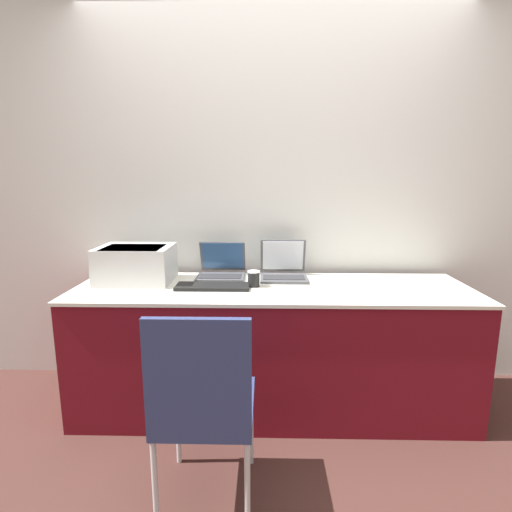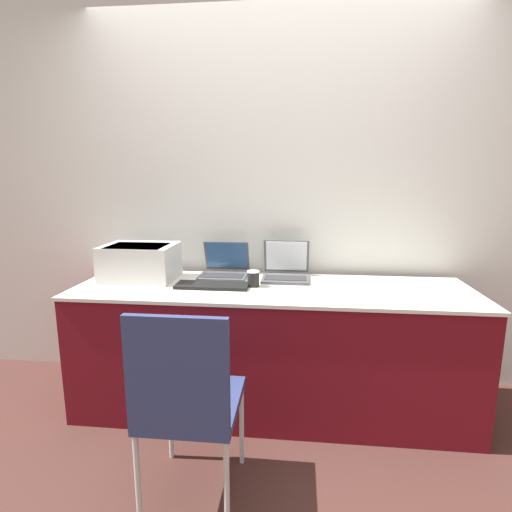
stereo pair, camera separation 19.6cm
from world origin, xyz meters
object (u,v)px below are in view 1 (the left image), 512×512
at_px(laptop_right, 283,270).
at_px(coffee_cup, 254,279).
at_px(laptop_left, 221,269).
at_px(external_keyboard, 213,287).
at_px(printer, 136,263).
at_px(chair, 204,399).

relative_size(laptop_right, coffee_cup, 3.18).
bearing_deg(laptop_left, laptop_right, -2.88).
distance_m(external_keyboard, coffee_cup, 0.25).
xyz_separation_m(printer, laptop_left, (0.52, 0.14, -0.07)).
relative_size(laptop_left, chair, 0.33).
relative_size(printer, chair, 0.48).
relative_size(printer, laptop_right, 1.46).
height_order(printer, external_keyboard, printer).
xyz_separation_m(coffee_cup, chair, (-0.18, -0.83, -0.30)).
distance_m(laptop_left, coffee_cup, 0.32).
bearing_deg(printer, external_keyboard, -15.56).
bearing_deg(laptop_right, chair, -109.46).
bearing_deg(chair, printer, 121.08).
bearing_deg(external_keyboard, laptop_left, 85.52).
relative_size(printer, external_keyboard, 1.02).
bearing_deg(coffee_cup, chair, -102.35).
bearing_deg(printer, coffee_cup, -7.24).
distance_m(printer, external_keyboard, 0.53).
height_order(printer, chair, printer).
bearing_deg(external_keyboard, chair, -85.61).
bearing_deg(laptop_left, printer, -164.66).
bearing_deg(laptop_right, coffee_cup, -131.05).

